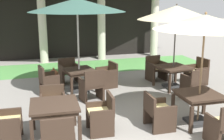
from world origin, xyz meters
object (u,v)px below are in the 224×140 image
(patio_table_mid_left, at_px, (79,72))
(patio_chair_far_back_north, at_px, (156,69))
(patio_umbrella_mid_right, at_px, (205,23))
(patio_table_far_back, at_px, (173,69))
(patio_umbrella_far_back, at_px, (176,13))
(patio_table_near_foreground, at_px, (54,108))
(patio_umbrella_mid_left, at_px, (77,6))
(patio_chair_near_foreground_east, at_px, (101,115))
(patio_chair_mid_left_north, at_px, (69,71))
(patio_chair_near_foreground_north, at_px, (53,103))
(patio_chair_mid_left_south, at_px, (92,86))
(patio_chair_mid_right_west, at_px, (158,112))
(patio_chair_near_foreground_west, at_px, (5,125))
(patio_chair_mid_left_west, at_px, (48,82))
(patio_table_mid_right, at_px, (199,97))
(terracotta_urn, at_px, (54,74))
(patio_chair_mid_left_east, at_px, (107,75))
(patio_chair_far_back_south, at_px, (193,83))
(patio_chair_far_back_east, at_px, (197,72))

(patio_table_mid_left, relative_size, patio_chair_far_back_north, 1.23)
(patio_umbrella_mid_right, height_order, patio_table_far_back, patio_umbrella_mid_right)
(patio_umbrella_far_back, bearing_deg, patio_chair_far_back_north, 99.19)
(patio_table_far_back, relative_size, patio_umbrella_far_back, 0.41)
(patio_table_near_foreground, height_order, patio_umbrella_mid_left, patio_umbrella_mid_left)
(patio_chair_near_foreground_east, xyz_separation_m, patio_chair_mid_left_north, (-0.21, 3.96, 0.01))
(patio_chair_near_foreground_north, distance_m, patio_chair_mid_left_south, 1.53)
(patio_umbrella_mid_left, bearing_deg, patio_chair_mid_left_north, 101.95)
(patio_chair_mid_left_south, bearing_deg, patio_chair_mid_left_north, 90.00)
(patio_chair_mid_right_west, relative_size, patio_chair_far_back_north, 0.96)
(patio_table_near_foreground, xyz_separation_m, patio_chair_near_foreground_west, (-1.00, 0.03, -0.27))
(patio_chair_mid_left_south, distance_m, patio_chair_far_back_north, 3.02)
(patio_chair_mid_left_west, height_order, patio_table_mid_right, patio_chair_mid_left_west)
(terracotta_urn, bearing_deg, patio_chair_near_foreground_north, -94.74)
(patio_chair_mid_left_east, relative_size, patio_chair_mid_left_north, 0.96)
(patio_table_mid_left, bearing_deg, patio_table_near_foreground, -108.81)
(patio_table_near_foreground, distance_m, patio_chair_mid_left_west, 2.75)
(patio_table_near_foreground, height_order, patio_chair_mid_left_west, patio_chair_mid_left_west)
(patio_umbrella_mid_right, height_order, patio_umbrella_far_back, patio_umbrella_far_back)
(patio_table_near_foreground, height_order, patio_chair_far_back_south, patio_chair_far_back_south)
(patio_chair_mid_left_west, distance_m, patio_chair_mid_left_east, 2.00)
(patio_chair_mid_left_north, distance_m, patio_table_mid_right, 4.84)
(patio_chair_near_foreground_north, height_order, patio_chair_mid_left_south, patio_chair_mid_left_south)
(patio_chair_mid_right_west, bearing_deg, patio_umbrella_far_back, 147.36)
(patio_table_mid_left, height_order, patio_chair_far_back_east, patio_chair_far_back_east)
(patio_table_mid_right, distance_m, patio_umbrella_mid_right, 1.71)
(patio_table_far_back, xyz_separation_m, patio_chair_far_back_east, (0.99, 0.16, -0.22))
(patio_chair_mid_left_west, bearing_deg, patio_chair_mid_left_south, 44.92)
(patio_chair_mid_left_west, distance_m, patio_chair_mid_left_north, 1.41)
(patio_umbrella_mid_right, distance_m, terracotta_urn, 6.14)
(patio_table_near_foreground, bearing_deg, terracotta_urn, 85.87)
(patio_chair_mid_right_west, bearing_deg, patio_table_mid_left, -157.30)
(patio_umbrella_mid_right, height_order, patio_chair_mid_right_west, patio_umbrella_mid_right)
(patio_table_near_foreground, distance_m, patio_umbrella_mid_left, 3.71)
(patio_chair_near_foreground_north, relative_size, patio_chair_mid_left_east, 0.99)
(terracotta_urn, bearing_deg, patio_table_mid_right, -58.76)
(patio_chair_mid_left_south, height_order, patio_table_mid_right, patio_chair_mid_left_south)
(patio_chair_near_foreground_north, relative_size, patio_table_mid_right, 0.85)
(patio_table_near_foreground, relative_size, patio_table_mid_right, 1.08)
(patio_chair_near_foreground_west, distance_m, patio_chair_near_foreground_north, 1.42)
(patio_chair_near_foreground_west, bearing_deg, patio_chair_mid_left_west, 161.09)
(patio_chair_mid_left_north, relative_size, patio_umbrella_mid_right, 0.32)
(patio_chair_near_foreground_north, distance_m, patio_chair_mid_right_west, 2.55)
(patio_chair_mid_left_north, height_order, patio_chair_far_back_south, patio_chair_far_back_south)
(patio_chair_mid_left_south, relative_size, patio_chair_far_back_east, 1.05)
(patio_chair_near_foreground_north, height_order, patio_umbrella_mid_left, patio_umbrella_mid_left)
(patio_umbrella_mid_right, bearing_deg, patio_chair_near_foreground_west, 176.84)
(patio_chair_mid_right_west, height_order, patio_chair_far_back_north, patio_chair_far_back_north)
(patio_umbrella_mid_left, xyz_separation_m, patio_chair_mid_left_east, (0.98, 0.21, -2.27))
(patio_chair_near_foreground_north, relative_size, patio_chair_far_back_east, 0.91)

